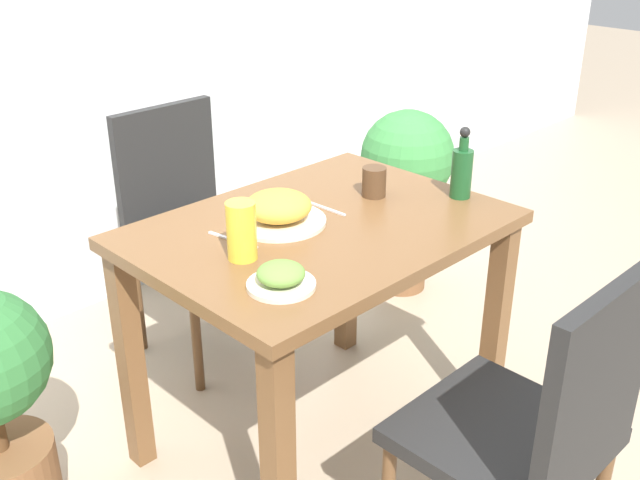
{
  "coord_description": "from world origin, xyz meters",
  "views": [
    {
      "loc": [
        -1.32,
        -1.33,
        1.57
      ],
      "look_at": [
        0.0,
        0.0,
        0.69
      ],
      "focal_mm": 42.0,
      "sensor_mm": 36.0,
      "label": 1
    }
  ],
  "objects_px": {
    "chair_far": "(188,219)",
    "juice_glass": "(242,231)",
    "food_plate": "(278,210)",
    "side_plate": "(281,277)",
    "sauce_bottle": "(462,170)",
    "potted_plant_right": "(406,176)",
    "drink_cup": "(374,182)",
    "chair_near": "(536,427)"
  },
  "relations": [
    {
      "from": "chair_far",
      "to": "food_plate",
      "type": "bearing_deg",
      "value": -102.68
    },
    {
      "from": "sauce_bottle",
      "to": "chair_near",
      "type": "bearing_deg",
      "value": -130.36
    },
    {
      "from": "sauce_bottle",
      "to": "chair_far",
      "type": "bearing_deg",
      "value": 112.28
    },
    {
      "from": "food_plate",
      "to": "drink_cup",
      "type": "bearing_deg",
      "value": -8.29
    },
    {
      "from": "sauce_bottle",
      "to": "juice_glass",
      "type": "bearing_deg",
      "value": 169.12
    },
    {
      "from": "sauce_bottle",
      "to": "potted_plant_right",
      "type": "bearing_deg",
      "value": 49.66
    },
    {
      "from": "chair_far",
      "to": "side_plate",
      "type": "height_order",
      "value": "chair_far"
    },
    {
      "from": "chair_near",
      "to": "side_plate",
      "type": "height_order",
      "value": "chair_near"
    },
    {
      "from": "side_plate",
      "to": "sauce_bottle",
      "type": "xyz_separation_m",
      "value": [
        0.75,
        0.04,
        0.06
      ]
    },
    {
      "from": "drink_cup",
      "to": "sauce_bottle",
      "type": "distance_m",
      "value": 0.26
    },
    {
      "from": "chair_far",
      "to": "sauce_bottle",
      "type": "xyz_separation_m",
      "value": [
        0.36,
        -0.89,
        0.32
      ]
    },
    {
      "from": "potted_plant_right",
      "to": "juice_glass",
      "type": "bearing_deg",
      "value": -158.88
    },
    {
      "from": "chair_near",
      "to": "potted_plant_right",
      "type": "height_order",
      "value": "chair_near"
    },
    {
      "from": "potted_plant_right",
      "to": "chair_far",
      "type": "bearing_deg",
      "value": 162.99
    },
    {
      "from": "side_plate",
      "to": "potted_plant_right",
      "type": "distance_m",
      "value": 1.46
    },
    {
      "from": "side_plate",
      "to": "potted_plant_right",
      "type": "relative_size",
      "value": 0.21
    },
    {
      "from": "juice_glass",
      "to": "sauce_bottle",
      "type": "bearing_deg",
      "value": -10.88
    },
    {
      "from": "chair_near",
      "to": "sauce_bottle",
      "type": "distance_m",
      "value": 0.83
    },
    {
      "from": "drink_cup",
      "to": "food_plate",
      "type": "bearing_deg",
      "value": 171.71
    },
    {
      "from": "chair_near",
      "to": "juice_glass",
      "type": "bearing_deg",
      "value": -72.67
    },
    {
      "from": "side_plate",
      "to": "food_plate",
      "type": "bearing_deg",
      "value": 49.06
    },
    {
      "from": "food_plate",
      "to": "sauce_bottle",
      "type": "bearing_deg",
      "value": -24.61
    },
    {
      "from": "drink_cup",
      "to": "chair_far",
      "type": "bearing_deg",
      "value": 105.03
    },
    {
      "from": "chair_far",
      "to": "potted_plant_right",
      "type": "xyz_separation_m",
      "value": [
        0.89,
        -0.27,
        0.0
      ]
    },
    {
      "from": "chair_far",
      "to": "potted_plant_right",
      "type": "relative_size",
      "value": 1.15
    },
    {
      "from": "side_plate",
      "to": "drink_cup",
      "type": "distance_m",
      "value": 0.62
    },
    {
      "from": "drink_cup",
      "to": "sauce_bottle",
      "type": "height_order",
      "value": "sauce_bottle"
    },
    {
      "from": "food_plate",
      "to": "potted_plant_right",
      "type": "xyz_separation_m",
      "value": [
        1.04,
        0.38,
        -0.27
      ]
    },
    {
      "from": "chair_far",
      "to": "drink_cup",
      "type": "bearing_deg",
      "value": -74.97
    },
    {
      "from": "food_plate",
      "to": "side_plate",
      "type": "xyz_separation_m",
      "value": [
        -0.24,
        -0.28,
        -0.01
      ]
    },
    {
      "from": "chair_near",
      "to": "chair_far",
      "type": "height_order",
      "value": "same"
    },
    {
      "from": "side_plate",
      "to": "sauce_bottle",
      "type": "distance_m",
      "value": 0.75
    },
    {
      "from": "food_plate",
      "to": "potted_plant_right",
      "type": "distance_m",
      "value": 1.14
    },
    {
      "from": "food_plate",
      "to": "sauce_bottle",
      "type": "height_order",
      "value": "sauce_bottle"
    },
    {
      "from": "food_plate",
      "to": "juice_glass",
      "type": "distance_m",
      "value": 0.23
    },
    {
      "from": "chair_far",
      "to": "juice_glass",
      "type": "relative_size",
      "value": 6.04
    },
    {
      "from": "sauce_bottle",
      "to": "potted_plant_right",
      "type": "xyz_separation_m",
      "value": [
        0.52,
        0.62,
        -0.32
      ]
    },
    {
      "from": "side_plate",
      "to": "potted_plant_right",
      "type": "xyz_separation_m",
      "value": [
        1.28,
        0.66,
        -0.26
      ]
    },
    {
      "from": "chair_far",
      "to": "sauce_bottle",
      "type": "height_order",
      "value": "sauce_bottle"
    },
    {
      "from": "drink_cup",
      "to": "juice_glass",
      "type": "relative_size",
      "value": 0.6
    },
    {
      "from": "chair_near",
      "to": "side_plate",
      "type": "xyz_separation_m",
      "value": [
        -0.26,
        0.54,
        0.26
      ]
    },
    {
      "from": "side_plate",
      "to": "potted_plant_right",
      "type": "height_order",
      "value": "side_plate"
    }
  ]
}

